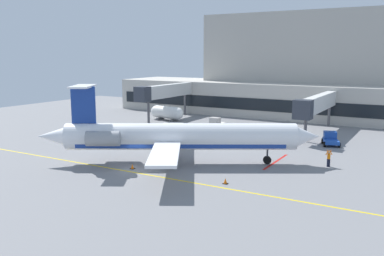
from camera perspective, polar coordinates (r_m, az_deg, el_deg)
name	(u,v)px	position (r m, az deg, el deg)	size (l,w,h in m)	color
ground	(136,170)	(45.25, -7.64, -5.68)	(120.00, 120.00, 0.11)	slate
terminal_building	(279,75)	(87.57, 11.81, 7.01)	(63.90, 15.62, 20.37)	#B7B2A8
jet_bridge_west	(164,92)	(78.99, -3.85, 4.94)	(2.40, 16.79, 6.63)	silver
jet_bridge_east	(317,104)	(66.27, 16.67, 3.13)	(2.40, 19.09, 6.07)	silver
regional_jet	(176,137)	(46.44, -2.20, -1.19)	(28.49, 21.12, 8.78)	white
baggage_tug	(331,139)	(59.78, 18.34, -1.42)	(3.00, 3.67, 1.76)	#1E4CB2
pushback_tractor	(217,124)	(68.56, 3.39, 0.57)	(2.13, 3.06, 2.05)	silver
fuel_tank	(167,112)	(78.27, -3.43, 2.12)	(7.31, 2.91, 2.62)	white
marshaller	(329,158)	(48.07, 18.12, -3.91)	(0.69, 0.61, 1.91)	#191E33
safety_cone_alpha	(132,167)	(45.48, -8.12, -5.22)	(0.47, 0.47, 0.55)	orange
safety_cone_bravo	(225,181)	(40.09, 4.56, -7.24)	(0.47, 0.47, 0.55)	orange
safety_cone_charlie	(139,137)	(61.61, -7.27, -1.21)	(0.47, 0.47, 0.55)	orange
safety_cone_delta	(139,140)	(59.04, -7.20, -1.69)	(0.47, 0.47, 0.55)	orange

